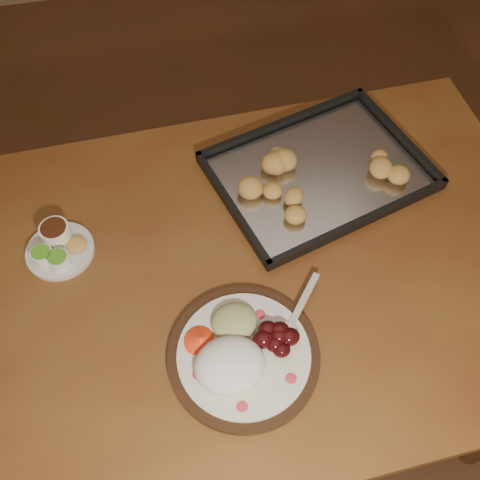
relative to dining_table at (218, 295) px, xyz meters
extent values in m
plane|color=brown|center=(-0.05, 0.29, -0.65)|extent=(4.00, 4.00, 0.00)
cube|color=brown|center=(0.00, 0.00, 0.08)|extent=(1.52, 0.93, 0.04)
cylinder|color=#442A14|center=(0.67, 0.40, -0.30)|extent=(0.07, 0.07, 0.71)
cylinder|color=black|center=(0.02, -0.19, 0.11)|extent=(0.29, 0.29, 0.02)
cylinder|color=beige|center=(0.02, -0.19, 0.12)|extent=(0.25, 0.25, 0.01)
ellipsoid|color=#CD313E|center=(-0.01, -0.29, 0.12)|extent=(0.02, 0.02, 0.00)
ellipsoid|color=#CD313E|center=(0.09, -0.26, 0.12)|extent=(0.02, 0.02, 0.00)
ellipsoid|color=#CD313E|center=(0.07, -0.12, 0.12)|extent=(0.02, 0.02, 0.00)
ellipsoid|color=#CD313E|center=(-0.07, -0.21, 0.12)|extent=(0.02, 0.02, 0.00)
ellipsoid|color=white|center=(-0.01, -0.21, 0.13)|extent=(0.17, 0.16, 0.06)
ellipsoid|color=#3F090B|center=(0.08, -0.19, 0.13)|extent=(0.04, 0.03, 0.03)
ellipsoid|color=#3F090B|center=(0.09, -0.17, 0.13)|extent=(0.04, 0.03, 0.03)
ellipsoid|color=#3F090B|center=(0.07, -0.16, 0.13)|extent=(0.04, 0.03, 0.03)
ellipsoid|color=#3F090B|center=(0.11, -0.18, 0.13)|extent=(0.04, 0.03, 0.03)
ellipsoid|color=#3F090B|center=(0.06, -0.18, 0.13)|extent=(0.04, 0.03, 0.03)
ellipsoid|color=#3F090B|center=(0.09, -0.18, 0.13)|extent=(0.04, 0.03, 0.03)
ellipsoid|color=#3F090B|center=(0.09, -0.20, 0.13)|extent=(0.04, 0.03, 0.03)
ellipsoid|color=tan|center=(0.01, -0.13, 0.13)|extent=(0.12, 0.11, 0.04)
cone|color=#F53B16|center=(-0.06, -0.15, 0.13)|extent=(0.09, 0.09, 0.03)
cube|color=white|center=(0.16, -0.11, 0.12)|extent=(0.10, 0.12, 0.00)
cube|color=white|center=(0.11, -0.17, 0.12)|extent=(0.04, 0.04, 0.00)
cylinder|color=white|center=(0.10, -0.19, 0.12)|extent=(0.02, 0.03, 0.00)
cylinder|color=white|center=(0.09, -0.19, 0.12)|extent=(0.02, 0.03, 0.00)
cylinder|color=white|center=(0.09, -0.18, 0.12)|extent=(0.02, 0.03, 0.00)
cylinder|color=white|center=(0.08, -0.18, 0.12)|extent=(0.02, 0.03, 0.00)
cylinder|color=beige|center=(-0.32, 0.13, 0.10)|extent=(0.15, 0.15, 0.01)
cylinder|color=white|center=(-0.35, 0.11, 0.12)|extent=(0.05, 0.05, 0.03)
cylinder|color=#49971E|center=(-0.35, 0.11, 0.14)|extent=(0.04, 0.04, 0.00)
cylinder|color=white|center=(-0.32, 0.09, 0.12)|extent=(0.05, 0.05, 0.03)
cylinder|color=#49971E|center=(-0.32, 0.09, 0.14)|extent=(0.04, 0.04, 0.00)
cylinder|color=white|center=(-0.32, 0.16, 0.13)|extent=(0.06, 0.06, 0.04)
cylinder|color=#38170A|center=(-0.32, 0.16, 0.14)|extent=(0.05, 0.05, 0.00)
ellipsoid|color=gold|center=(-0.28, 0.13, 0.12)|extent=(0.04, 0.04, 0.02)
cube|color=black|center=(0.29, 0.21, 0.10)|extent=(0.55, 0.46, 0.01)
cube|color=black|center=(0.24, 0.38, 0.12)|extent=(0.46, 0.14, 0.02)
cube|color=black|center=(0.34, 0.05, 0.12)|extent=(0.46, 0.14, 0.02)
cube|color=black|center=(0.51, 0.28, 0.12)|extent=(0.11, 0.34, 0.02)
cube|color=black|center=(0.07, 0.15, 0.12)|extent=(0.11, 0.34, 0.02)
cube|color=silver|center=(0.29, 0.21, 0.11)|extent=(0.51, 0.43, 0.00)
ellipsoid|color=gold|center=(0.35, 0.23, 0.13)|extent=(0.05, 0.05, 0.04)
ellipsoid|color=gold|center=(0.38, 0.28, 0.13)|extent=(0.07, 0.07, 0.04)
ellipsoid|color=gold|center=(0.30, 0.32, 0.13)|extent=(0.07, 0.07, 0.04)
ellipsoid|color=gold|center=(0.25, 0.26, 0.13)|extent=(0.06, 0.06, 0.04)
ellipsoid|color=gold|center=(0.21, 0.26, 0.13)|extent=(0.07, 0.07, 0.04)
ellipsoid|color=gold|center=(0.23, 0.21, 0.13)|extent=(0.06, 0.06, 0.04)
ellipsoid|color=gold|center=(0.18, 0.16, 0.13)|extent=(0.06, 0.06, 0.04)
ellipsoid|color=gold|center=(0.26, 0.12, 0.13)|extent=(0.07, 0.07, 0.04)
ellipsoid|color=gold|center=(0.28, 0.15, 0.13)|extent=(0.06, 0.06, 0.04)
ellipsoid|color=gold|center=(0.35, 0.15, 0.13)|extent=(0.07, 0.07, 0.04)
ellipsoid|color=gold|center=(0.34, 0.21, 0.13)|extent=(0.07, 0.07, 0.04)
camera|label=1|loc=(-0.07, -0.55, 1.08)|focal=40.00mm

